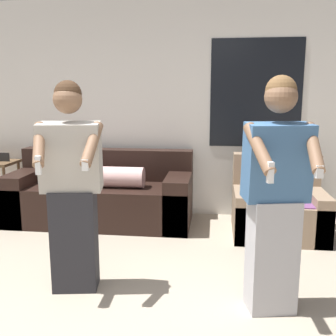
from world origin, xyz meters
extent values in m
cube|color=silver|center=(0.00, 2.98, 1.35)|extent=(6.10, 0.06, 2.70)
cube|color=black|center=(1.15, 2.95, 1.55)|extent=(1.10, 0.01, 1.30)
cube|color=black|center=(-0.69, 2.47, 0.24)|extent=(2.18, 0.87, 0.47)
cube|color=black|center=(-0.69, 2.79, 0.66)|extent=(2.18, 0.22, 0.38)
cube|color=black|center=(-1.64, 2.47, 0.31)|extent=(0.28, 0.87, 0.61)
cube|color=black|center=(0.25, 2.47, 0.31)|extent=(0.28, 0.87, 0.61)
cylinder|color=beige|center=(-0.69, 2.36, 0.59)|extent=(1.10, 0.24, 0.24)
cube|color=#937A60|center=(1.38, 2.28, 0.21)|extent=(0.98, 0.81, 0.41)
cube|color=#937A60|center=(1.38, 2.58, 0.64)|extent=(0.98, 0.20, 0.45)
cube|color=#937A60|center=(0.98, 2.28, 0.26)|extent=(0.18, 0.81, 0.51)
cube|color=#937A60|center=(1.78, 2.28, 0.26)|extent=(0.18, 0.81, 0.51)
cube|color=#704275|center=(1.38, 2.24, 0.42)|extent=(0.83, 0.65, 0.01)
cube|color=#A87F56|center=(1.38, 2.34, 0.61)|extent=(0.36, 0.14, 0.36)
cylinder|color=brown|center=(-1.94, 2.51, 0.32)|extent=(0.04, 0.04, 0.65)
cylinder|color=brown|center=(-1.94, 2.88, 0.32)|extent=(0.04, 0.04, 0.65)
cube|color=black|center=(-2.05, 2.72, 0.73)|extent=(0.16, 0.02, 0.13)
cube|color=#28282D|center=(-0.42, 0.85, 0.41)|extent=(0.38, 0.29, 0.82)
cube|color=#ADA89E|center=(-0.42, 0.84, 1.08)|extent=(0.49, 0.33, 0.54)
sphere|color=brown|center=(-0.42, 0.83, 1.51)|extent=(0.22, 0.22, 0.22)
sphere|color=#3D2819|center=(-0.42, 0.84, 1.55)|extent=(0.20, 0.20, 0.20)
cylinder|color=brown|center=(-0.58, 0.66, 1.19)|extent=(0.20, 0.36, 0.31)
cube|color=white|center=(-0.53, 0.52, 1.07)|extent=(0.04, 0.04, 0.13)
cylinder|color=brown|center=(-0.21, 0.72, 1.19)|extent=(0.09, 0.36, 0.31)
cube|color=white|center=(-0.22, 0.57, 1.07)|extent=(0.05, 0.04, 0.08)
cube|color=#B2B2B7|center=(1.09, 0.72, 0.41)|extent=(0.37, 0.30, 0.83)
cube|color=#3D6693|center=(1.09, 0.71, 1.09)|extent=(0.48, 0.34, 0.54)
sphere|color=brown|center=(1.09, 0.70, 1.53)|extent=(0.22, 0.22, 0.22)
sphere|color=brown|center=(1.09, 0.71, 1.57)|extent=(0.21, 0.21, 0.21)
cylinder|color=brown|center=(0.95, 0.52, 1.21)|extent=(0.21, 0.36, 0.31)
cube|color=white|center=(1.01, 0.38, 1.08)|extent=(0.04, 0.04, 0.13)
cylinder|color=brown|center=(1.30, 0.60, 1.21)|extent=(0.09, 0.36, 0.31)
cube|color=white|center=(1.30, 0.44, 1.08)|extent=(0.05, 0.04, 0.08)
camera|label=1|loc=(0.67, -2.00, 1.56)|focal=42.00mm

